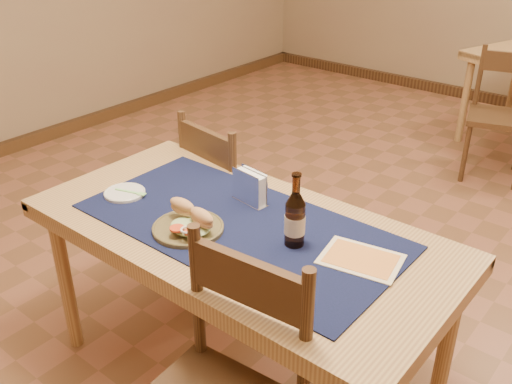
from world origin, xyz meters
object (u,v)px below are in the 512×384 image
Objects in this scene: napkin_holder at (250,188)px; main_table at (239,245)px; beer_bottle at (295,219)px; sandwich_plate at (189,224)px; chair_main_far at (233,199)px.

main_table is at bearing -63.86° from napkin_holder.
napkin_holder is at bearing 156.64° from beer_bottle.
napkin_holder is at bearing 83.84° from sandwich_plate.
beer_bottle is (0.72, -0.49, 0.37)m from chair_main_far.
sandwich_plate is (0.38, -0.66, 0.30)m from chair_main_far.
sandwich_plate is 0.39m from beer_bottle.
beer_bottle is (0.34, 0.17, 0.07)m from sandwich_plate.
beer_bottle reaches higher than main_table.
chair_main_far is 0.81m from sandwich_plate.
napkin_holder is at bearing 116.14° from main_table.
chair_main_far is 3.45× the size of beer_bottle.
beer_bottle is (0.23, 0.02, 0.19)m from main_table.
chair_main_far is 5.80× the size of napkin_holder.
sandwich_plate is 0.96× the size of beer_bottle.
beer_bottle is 0.34m from napkin_holder.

